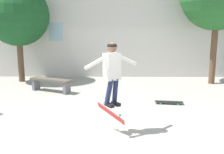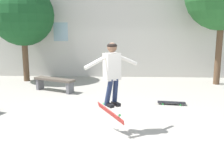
{
  "view_description": "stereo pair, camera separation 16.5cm",
  "coord_description": "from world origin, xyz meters",
  "px_view_note": "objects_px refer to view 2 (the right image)",
  "views": [
    {
      "loc": [
        0.63,
        -5.0,
        2.29
      ],
      "look_at": [
        0.54,
        0.39,
        1.29
      ],
      "focal_mm": 40.0,
      "sensor_mm": 36.0,
      "label": 1
    },
    {
      "loc": [
        0.79,
        -4.99,
        2.29
      ],
      "look_at": [
        0.54,
        0.39,
        1.29
      ],
      "focal_mm": 40.0,
      "sensor_mm": 36.0,
      "label": 2
    }
  ],
  "objects_px": {
    "tree_left": "(23,15)",
    "park_bench": "(54,82)",
    "skateboard_resting": "(171,102)",
    "skater": "(112,69)",
    "skateboard_flipping": "(111,113)"
  },
  "relations": [
    {
      "from": "tree_left",
      "to": "park_bench",
      "type": "relative_size",
      "value": 2.54
    },
    {
      "from": "park_bench",
      "to": "skateboard_resting",
      "type": "xyz_separation_m",
      "value": [
        4.15,
        -1.56,
        -0.3
      ]
    },
    {
      "from": "park_bench",
      "to": "skater",
      "type": "distance_m",
      "value": 4.62
    },
    {
      "from": "tree_left",
      "to": "skater",
      "type": "distance_m",
      "value": 7.3
    },
    {
      "from": "park_bench",
      "to": "skater",
      "type": "relative_size",
      "value": 1.21
    },
    {
      "from": "tree_left",
      "to": "skater",
      "type": "xyz_separation_m",
      "value": [
        4.22,
        -5.76,
        -1.5
      ]
    },
    {
      "from": "skater",
      "to": "skateboard_resting",
      "type": "relative_size",
      "value": 1.6
    },
    {
      "from": "park_bench",
      "to": "skater",
      "type": "height_order",
      "value": "skater"
    },
    {
      "from": "skater",
      "to": "skateboard_resting",
      "type": "distance_m",
      "value": 3.18
    },
    {
      "from": "tree_left",
      "to": "skateboard_resting",
      "type": "xyz_separation_m",
      "value": [
        5.99,
        -3.51,
        -2.89
      ]
    },
    {
      "from": "skateboard_resting",
      "to": "skater",
      "type": "bearing_deg",
      "value": 59.08
    },
    {
      "from": "tree_left",
      "to": "skateboard_resting",
      "type": "relative_size",
      "value": 4.93
    },
    {
      "from": "tree_left",
      "to": "skateboard_flipping",
      "type": "relative_size",
      "value": 7.04
    },
    {
      "from": "skater",
      "to": "skateboard_flipping",
      "type": "distance_m",
      "value": 0.99
    },
    {
      "from": "park_bench",
      "to": "skateboard_flipping",
      "type": "relative_size",
      "value": 2.77
    }
  ]
}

